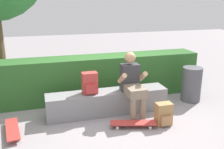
% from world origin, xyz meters
% --- Properties ---
extents(ground_plane, '(24.00, 24.00, 0.00)m').
position_xyz_m(ground_plane, '(0.00, 0.00, 0.00)').
color(ground_plane, gray).
extents(bench_main, '(2.33, 0.43, 0.45)m').
position_xyz_m(bench_main, '(0.00, 0.28, 0.22)').
color(bench_main, gray).
rests_on(bench_main, ground).
extents(person_skater, '(0.49, 0.62, 1.20)m').
position_xyz_m(person_skater, '(0.42, 0.07, 0.64)').
color(person_skater, '#333338').
rests_on(person_skater, ground).
extents(skateboard_near_person, '(0.82, 0.40, 0.09)m').
position_xyz_m(skateboard_near_person, '(0.27, -0.41, 0.07)').
color(skateboard_near_person, '#BC3833').
rests_on(skateboard_near_person, ground).
extents(skateboard_beside_bench, '(0.31, 0.82, 0.09)m').
position_xyz_m(skateboard_beside_bench, '(-1.72, -0.04, 0.07)').
color(skateboard_beside_bench, '#BC3833').
rests_on(skateboard_beside_bench, ground).
extents(backpack_on_bench, '(0.28, 0.23, 0.40)m').
position_xyz_m(backpack_on_bench, '(-0.34, 0.27, 0.64)').
color(backpack_on_bench, '#B23833').
rests_on(backpack_on_bench, bench_main).
extents(backpack_on_ground, '(0.28, 0.23, 0.40)m').
position_xyz_m(backpack_on_ground, '(0.82, -0.46, 0.19)').
color(backpack_on_ground, '#A37A47').
rests_on(backpack_on_ground, ground).
extents(hedge_row, '(5.37, 0.60, 0.94)m').
position_xyz_m(hedge_row, '(-0.37, 1.14, 0.47)').
color(hedge_row, '#2C5E26').
rests_on(hedge_row, ground).
extents(trash_bin, '(0.42, 0.42, 0.75)m').
position_xyz_m(trash_bin, '(1.91, 0.38, 0.37)').
color(trash_bin, '#4C4C51').
rests_on(trash_bin, ground).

